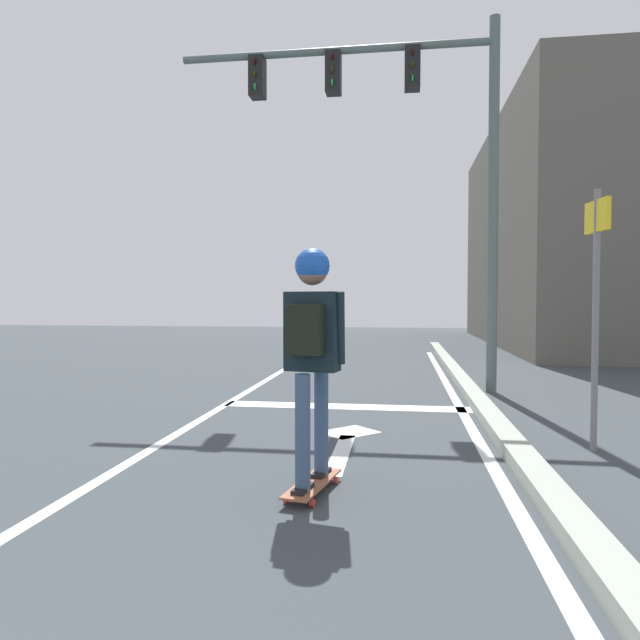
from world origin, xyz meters
The scene contains 10 objects.
lane_line_center centered at (-0.15, 6.00, 0.00)m, with size 0.12×20.00×0.01m, color silver.
lane_line_curbside centered at (3.00, 6.00, 0.00)m, with size 0.12×20.00×0.01m, color silver.
stop_bar centered at (1.50, 7.91, 0.00)m, with size 3.31×0.40×0.01m, color silver.
lane_arrow_stem centered at (1.66, 5.61, 0.00)m, with size 0.16×1.40×0.01m, color silver.
lane_arrow_head centered at (1.66, 6.46, 0.00)m, with size 0.56×0.44×0.01m, color silver.
curb_strip centered at (3.25, 6.00, 0.07)m, with size 0.24×24.00×0.14m, color #9DA497.
skateboard centered at (1.57, 4.50, 0.07)m, with size 0.36×0.79×0.08m.
skater centered at (1.56, 4.48, 1.19)m, with size 0.47×0.63×1.73m.
traffic_signal_mast centered at (2.18, 9.41, 4.19)m, with size 5.03×0.34×5.75m.
street_sign_post centered at (4.03, 6.03, 1.60)m, with size 0.10×0.44×2.47m.
Camera 1 is at (2.20, 0.43, 1.43)m, focal length 31.55 mm.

